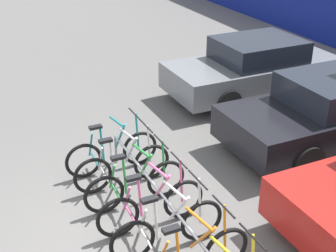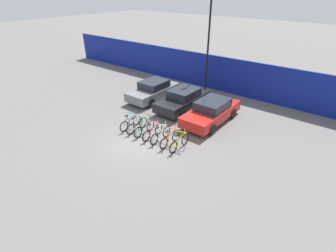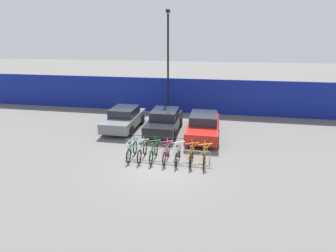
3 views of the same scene
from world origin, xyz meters
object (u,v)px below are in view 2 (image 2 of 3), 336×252
Objects in this scene: bicycle_yellow at (179,142)px; bicycle_white at (160,135)px; bicycle_orange at (170,139)px; car_red at (211,111)px; bike_rack at (155,129)px; bicycle_teal at (130,123)px; lamp_post at (209,38)px; bicycle_pink at (153,131)px; bicycle_green at (144,128)px; bicycle_silver at (137,125)px; car_grey at (153,90)px; car_black at (183,99)px.

bicycle_white is at bearing -179.77° from bicycle_yellow.
car_red reaches higher than bicycle_orange.
bicycle_yellow is (1.80, -0.15, -0.11)m from bike_rack.
bicycle_teal is 0.22× the size of lamp_post.
bicycle_orange is at bearing -71.76° from lamp_post.
bicycle_yellow is at bearing -4.73° from bike_rack.
car_red reaches higher than bicycle_pink.
lamp_post is (-0.77, 7.97, 3.79)m from bicycle_green.
bicycle_silver and bicycle_yellow have the same top height.
bicycle_silver is 1.00× the size of bicycle_white.
bicycle_white is at bearing -1.12° from bicycle_pink.
bicycle_green is at bearing -176.83° from bicycle_white.
bicycle_green is 8.86m from lamp_post.
bicycle_white is 1.00× the size of bicycle_yellow.
bicycle_green is 1.00× the size of bicycle_yellow.
bicycle_yellow is 6.99m from car_grey.
bicycle_pink is 1.23m from bicycle_orange.
bike_rack is 0.19m from bicycle_pink.
bike_rack is at bearing -76.54° from car_black.
bicycle_green is 4.26m from car_black.
bicycle_orange is 6.52m from car_grey.
bicycle_silver is 4.68m from car_red.
lamp_post is (-2.97, 4.23, 3.47)m from car_red.
car_grey is (-5.51, 4.30, 0.31)m from bicycle_yellow.
bicycle_teal is 8.83m from lamp_post.
car_black is at bearing 112.59° from bicycle_white.
bicycle_yellow is at bearing -67.83° from lamp_post.
bicycle_orange is at bearing -1.12° from bicycle_pink.
bicycle_pink is at bearing -176.83° from bicycle_white.
bicycle_green is 1.00× the size of bicycle_white.
car_grey reaches higher than bike_rack.
car_black is at bearing 103.46° from bike_rack.
bike_rack is 0.98× the size of car_grey.
bicycle_teal is 2.97m from bicycle_orange.
bicycle_white is at bearing 2.21° from bicycle_silver.
bicycle_teal and bicycle_white have the same top height.
bicycle_pink and bicycle_white have the same top height.
car_grey and car_black have the same top height.
car_grey reaches higher than bicycle_orange.
car_red is at bearing 87.15° from bicycle_orange.
bicycle_white is at bearing -177.67° from bicycle_orange.
car_black is (-2.78, 4.24, 0.31)m from bicycle_yellow.
lamp_post is (-1.45, 7.83, 3.67)m from bike_rack.
car_grey reaches higher than bicycle_yellow.
bicycle_green is at bearing -177.67° from bicycle_orange.
bicycle_teal and bicycle_green have the same top height.
car_black and car_red have the same top height.
bicycle_white is 6.04m from car_grey.
car_grey is at bearing 131.80° from bike_rack.
bicycle_pink is at bearing -109.78° from bike_rack.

